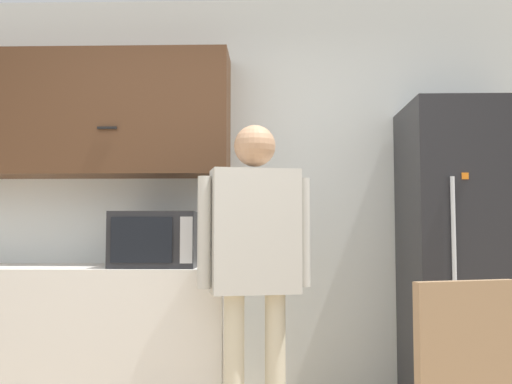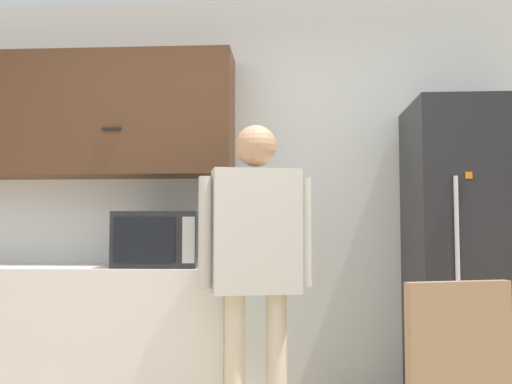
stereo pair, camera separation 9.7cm
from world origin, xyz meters
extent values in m
cube|color=silver|center=(0.00, 2.02, 1.35)|extent=(6.00, 0.06, 2.70)
cube|color=silver|center=(-1.08, 1.68, 0.46)|extent=(2.25, 0.62, 0.91)
cube|color=#51331E|center=(-1.08, 1.81, 1.88)|extent=(2.25, 0.35, 0.80)
cube|color=black|center=(-0.68, 1.62, 1.76)|extent=(0.12, 0.01, 0.01)
cube|color=#232326|center=(-0.37, 1.62, 1.08)|extent=(0.50, 0.41, 0.33)
cube|color=black|center=(-0.41, 1.41, 1.08)|extent=(0.35, 0.01, 0.26)
cube|color=#B2B2B2|center=(-0.16, 1.41, 1.08)|extent=(0.07, 0.01, 0.26)
cylinder|color=beige|center=(0.12, 1.23, 0.40)|extent=(0.11, 0.11, 0.80)
cylinder|color=beige|center=(0.34, 1.28, 0.40)|extent=(0.11, 0.11, 0.80)
cube|color=beige|center=(0.23, 1.26, 1.13)|extent=(0.50, 0.32, 0.66)
sphere|color=tan|center=(0.23, 1.26, 1.59)|extent=(0.23, 0.23, 0.23)
cylinder|color=beige|center=(-0.03, 1.20, 1.12)|extent=(0.07, 0.07, 0.59)
cylinder|color=beige|center=(0.50, 1.32, 1.12)|extent=(0.07, 0.07, 0.59)
cube|color=#232326|center=(1.50, 1.65, 0.94)|extent=(0.74, 0.66, 1.88)
cylinder|color=silver|center=(1.30, 1.30, 1.09)|extent=(0.02, 0.02, 0.66)
cube|color=orange|center=(1.37, 1.31, 1.43)|extent=(0.04, 0.01, 0.04)
cube|color=#997551|center=(0.98, 0.16, 0.71)|extent=(0.37, 0.15, 0.51)
camera|label=1|loc=(0.32, -1.80, 1.13)|focal=40.00mm
camera|label=2|loc=(0.42, -1.79, 1.13)|focal=40.00mm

